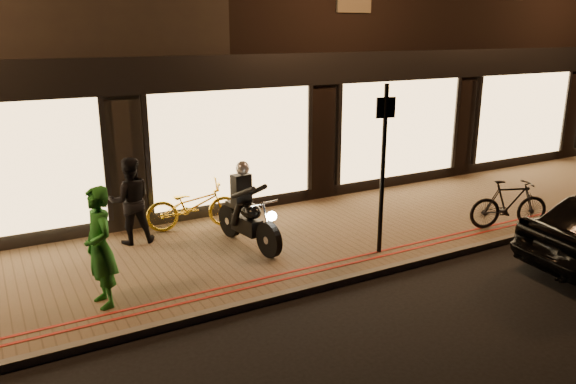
% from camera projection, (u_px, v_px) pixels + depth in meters
% --- Properties ---
extents(ground, '(90.00, 90.00, 0.00)m').
position_uv_depth(ground, '(336.00, 288.00, 8.99)').
color(ground, black).
rests_on(ground, ground).
extents(sidewalk, '(50.00, 4.00, 0.12)m').
position_uv_depth(sidewalk, '(277.00, 244.00, 10.65)').
color(sidewalk, brown).
rests_on(sidewalk, ground).
extents(kerb_stone, '(50.00, 0.14, 0.12)m').
position_uv_depth(kerb_stone, '(334.00, 283.00, 9.02)').
color(kerb_stone, '#59544C').
rests_on(kerb_stone, ground).
extents(red_kerb_lines, '(50.00, 0.26, 0.01)m').
position_uv_depth(red_kerb_lines, '(318.00, 268.00, 9.42)').
color(red_kerb_lines, maroon).
rests_on(red_kerb_lines, sidewalk).
extents(building_row, '(48.00, 10.11, 8.50)m').
position_uv_depth(building_row, '(157.00, 20.00, 15.36)').
color(building_row, black).
rests_on(building_row, ground).
extents(motorcycle, '(0.65, 1.94, 1.59)m').
position_uv_depth(motorcycle, '(247.00, 214.00, 10.28)').
color(motorcycle, black).
rests_on(motorcycle, sidewalk).
extents(sign_post, '(0.35, 0.09, 3.00)m').
position_uv_depth(sign_post, '(383.00, 161.00, 9.68)').
color(sign_post, black).
rests_on(sign_post, sidewalk).
extents(bicycle_gold, '(1.96, 1.03, 0.98)m').
position_uv_depth(bicycle_gold, '(193.00, 205.00, 11.19)').
color(bicycle_gold, yellow).
rests_on(bicycle_gold, sidewalk).
extents(bicycle_dark, '(1.71, 1.02, 0.99)m').
position_uv_depth(bicycle_dark, '(509.00, 204.00, 11.27)').
color(bicycle_dark, black).
rests_on(bicycle_dark, sidewalk).
extents(person_green, '(0.52, 0.70, 1.78)m').
position_uv_depth(person_green, '(100.00, 247.00, 7.96)').
color(person_green, '#1B651E').
rests_on(person_green, sidewalk).
extents(person_dark, '(0.87, 0.71, 1.64)m').
position_uv_depth(person_dark, '(130.00, 201.00, 10.37)').
color(person_dark, black).
rests_on(person_dark, sidewalk).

